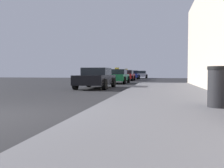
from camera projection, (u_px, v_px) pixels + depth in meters
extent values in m
cube|color=#5B5B60|center=(179.00, 119.00, 4.93)|extent=(4.00, 32.00, 0.15)
cylinder|color=black|center=(221.00, 88.00, 6.03)|extent=(0.60, 0.60, 0.90)
cylinder|color=black|center=(221.00, 68.00, 6.01)|extent=(0.63, 0.63, 0.08)
cube|color=black|center=(96.00, 80.00, 15.50)|extent=(1.70, 4.32, 0.55)
cube|color=black|center=(97.00, 71.00, 15.69)|extent=(1.50, 1.94, 0.45)
cylinder|color=black|center=(105.00, 84.00, 13.99)|extent=(0.22, 0.64, 0.64)
cylinder|color=black|center=(75.00, 84.00, 14.31)|extent=(0.22, 0.64, 0.64)
cylinder|color=black|center=(113.00, 82.00, 16.71)|extent=(0.22, 0.64, 0.64)
cylinder|color=black|center=(89.00, 82.00, 17.02)|extent=(0.22, 0.64, 0.64)
cube|color=#196638|center=(116.00, 77.00, 22.58)|extent=(1.83, 4.38, 0.55)
cube|color=black|center=(117.00, 72.00, 22.77)|extent=(1.61, 1.97, 0.45)
cube|color=yellow|center=(117.00, 68.00, 22.76)|extent=(0.36, 0.14, 0.16)
cylinder|color=black|center=(124.00, 80.00, 21.05)|extent=(0.22, 0.64, 0.64)
cylinder|color=black|center=(103.00, 80.00, 21.39)|extent=(0.22, 0.64, 0.64)
cylinder|color=black|center=(128.00, 79.00, 23.80)|extent=(0.22, 0.64, 0.64)
cylinder|color=black|center=(110.00, 79.00, 24.14)|extent=(0.22, 0.64, 0.64)
cube|color=red|center=(126.00, 76.00, 30.24)|extent=(1.79, 4.49, 0.55)
cube|color=black|center=(126.00, 72.00, 30.44)|extent=(1.58, 2.02, 0.45)
cube|color=yellow|center=(126.00, 69.00, 30.43)|extent=(0.36, 0.14, 0.16)
cylinder|color=black|center=(132.00, 78.00, 28.68)|extent=(0.22, 0.64, 0.64)
cylinder|color=black|center=(116.00, 78.00, 29.01)|extent=(0.22, 0.64, 0.64)
cylinder|color=black|center=(134.00, 78.00, 31.50)|extent=(0.22, 0.64, 0.64)
cylinder|color=black|center=(120.00, 78.00, 31.83)|extent=(0.22, 0.64, 0.64)
cube|color=#233899|center=(133.00, 75.00, 36.95)|extent=(1.71, 4.23, 0.55)
cube|color=black|center=(133.00, 72.00, 37.14)|extent=(1.51, 1.90, 0.45)
cylinder|color=black|center=(138.00, 77.00, 35.48)|extent=(0.22, 0.64, 0.64)
cylinder|color=black|center=(126.00, 77.00, 35.79)|extent=(0.22, 0.64, 0.64)
cylinder|color=black|center=(139.00, 77.00, 38.13)|extent=(0.22, 0.64, 0.64)
cylinder|color=black|center=(128.00, 77.00, 38.45)|extent=(0.22, 0.64, 0.64)
cube|color=#B7B7BF|center=(141.00, 75.00, 42.94)|extent=(1.84, 4.24, 0.55)
cube|color=black|center=(141.00, 72.00, 43.13)|extent=(1.62, 1.91, 0.45)
cylinder|color=black|center=(146.00, 76.00, 41.45)|extent=(0.22, 0.64, 0.64)
cylinder|color=black|center=(135.00, 76.00, 41.79)|extent=(0.22, 0.64, 0.64)
cylinder|color=black|center=(147.00, 76.00, 44.11)|extent=(0.22, 0.64, 0.64)
cylinder|color=black|center=(136.00, 76.00, 44.45)|extent=(0.22, 0.64, 0.64)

